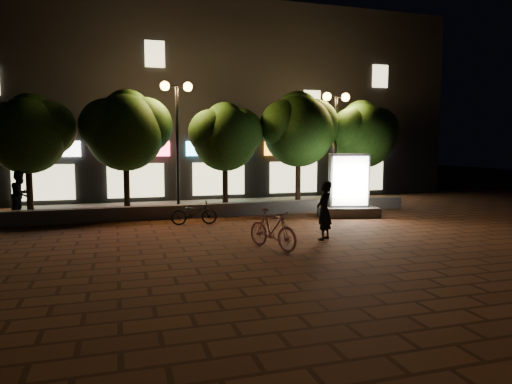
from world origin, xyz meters
name	(u,v)px	position (x,y,z in m)	size (l,w,h in m)	color
ground	(250,235)	(0.00, 0.00, 0.00)	(80.00, 80.00, 0.00)	#57301B
retaining_wall	(221,210)	(0.00, 4.00, 0.25)	(16.00, 0.45, 0.50)	#605E59
sidewalk	(209,207)	(0.00, 6.50, 0.04)	(16.00, 5.00, 0.08)	#605E59
building_block	(186,106)	(-0.01, 12.99, 5.00)	(28.00, 8.12, 11.30)	black
tree_far_left	(28,131)	(-6.95, 5.46, 3.29)	(3.36, 2.80, 4.63)	black
tree_left	(126,128)	(-3.45, 5.46, 3.44)	(3.60, 3.00, 4.89)	black
tree_mid	(226,134)	(0.55, 5.46, 3.22)	(3.24, 2.70, 4.50)	black
tree_right	(299,127)	(3.86, 5.46, 3.57)	(3.72, 3.10, 5.07)	black
tree_far_right	(364,132)	(7.05, 5.46, 3.37)	(3.48, 2.90, 4.76)	black
street_lamp_left	(177,113)	(-1.50, 5.20, 4.03)	(1.26, 0.36, 5.18)	black
street_lamp_right	(336,120)	(5.50, 5.20, 3.89)	(1.26, 0.36, 4.98)	black
ad_kiosk	(348,191)	(4.70, 2.45, 0.98)	(2.46, 1.64, 2.44)	#605E59
scooter_pink	(272,229)	(0.05, -2.01, 0.53)	(0.50, 1.78, 1.07)	pink
rider	(324,211)	(1.89, -1.31, 0.86)	(0.63, 0.41, 1.72)	black
scooter_parked	(194,213)	(-1.33, 2.37, 0.42)	(0.55, 1.59, 0.84)	black
pedestrian	(21,195)	(-7.24, 5.03, 0.97)	(0.86, 0.67, 1.77)	black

